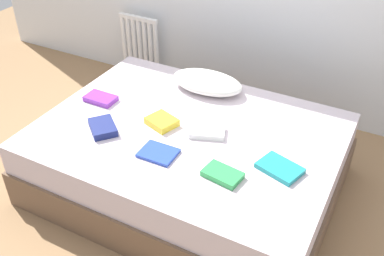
{
  "coord_description": "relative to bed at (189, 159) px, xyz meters",
  "views": [
    {
      "loc": [
        1.14,
        -2.11,
        2.2
      ],
      "look_at": [
        0.0,
        0.05,
        0.48
      ],
      "focal_mm": 41.29,
      "sensor_mm": 36.0,
      "label": 1
    }
  ],
  "objects": [
    {
      "name": "textbook_yellow",
      "position": [
        -0.19,
        -0.04,
        0.28
      ],
      "size": [
        0.23,
        0.21,
        0.05
      ],
      "primitive_type": "cube",
      "rotation": [
        0.0,
        0.0,
        -0.33
      ],
      "color": "yellow",
      "rests_on": "bed"
    },
    {
      "name": "textbook_white",
      "position": [
        0.13,
        0.01,
        0.27
      ],
      "size": [
        0.27,
        0.22,
        0.04
      ],
      "primitive_type": "cube",
      "rotation": [
        0.0,
        0.0,
        0.36
      ],
      "color": "white",
      "rests_on": "bed"
    },
    {
      "name": "textbook_blue",
      "position": [
        -0.04,
        -0.32,
        0.26
      ],
      "size": [
        0.23,
        0.18,
        0.02
      ],
      "primitive_type": "cube",
      "rotation": [
        0.0,
        0.0,
        0.02
      ],
      "color": "#2847B7",
      "rests_on": "bed"
    },
    {
      "name": "ground_plane",
      "position": [
        0.0,
        0.0,
        -0.25
      ],
      "size": [
        8.0,
        8.0,
        0.0
      ],
      "primitive_type": "plane",
      "color": "#93704C"
    },
    {
      "name": "textbook_green",
      "position": [
        0.4,
        -0.33,
        0.27
      ],
      "size": [
        0.24,
        0.17,
        0.04
      ],
      "primitive_type": "cube",
      "rotation": [
        0.0,
        0.0,
        -0.14
      ],
      "color": "green",
      "rests_on": "bed"
    },
    {
      "name": "radiator",
      "position": [
        -1.19,
        1.2,
        0.13
      ],
      "size": [
        0.42,
        0.04,
        0.57
      ],
      "color": "white",
      "rests_on": "ground"
    },
    {
      "name": "textbook_purple",
      "position": [
        -0.74,
        0.02,
        0.27
      ],
      "size": [
        0.23,
        0.14,
        0.04
      ],
      "primitive_type": "cube",
      "rotation": [
        0.0,
        0.0,
        0.0
      ],
      "color": "purple",
      "rests_on": "bed"
    },
    {
      "name": "textbook_teal",
      "position": [
        0.67,
        -0.11,
        0.27
      ],
      "size": [
        0.29,
        0.24,
        0.03
      ],
      "primitive_type": "cube",
      "rotation": [
        0.0,
        0.0,
        -0.3
      ],
      "color": "teal",
      "rests_on": "bed"
    },
    {
      "name": "bed",
      "position": [
        0.0,
        0.0,
        0.0
      ],
      "size": [
        2.0,
        1.5,
        0.5
      ],
      "color": "brown",
      "rests_on": "ground"
    },
    {
      "name": "pillow",
      "position": [
        -0.13,
        0.53,
        0.32
      ],
      "size": [
        0.56,
        0.32,
        0.13
      ],
      "primitive_type": "ellipsoid",
      "color": "white",
      "rests_on": "bed"
    },
    {
      "name": "textbook_navy",
      "position": [
        -0.5,
        -0.28,
        0.28
      ],
      "size": [
        0.27,
        0.26,
        0.05
      ],
      "primitive_type": "cube",
      "rotation": [
        0.0,
        0.0,
        -0.7
      ],
      "color": "navy",
      "rests_on": "bed"
    }
  ]
}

